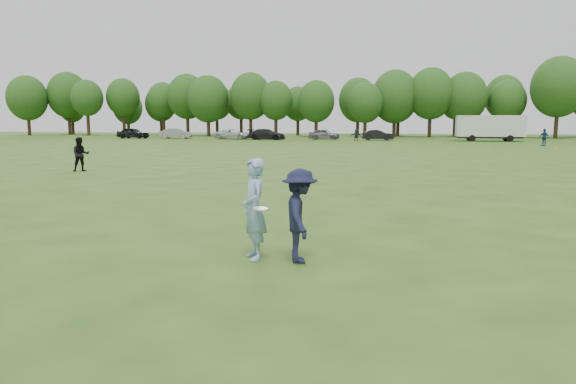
# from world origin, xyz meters

# --- Properties ---
(ground) EXTENTS (200.00, 200.00, 0.00)m
(ground) POSITION_xyz_m (0.00, 0.00, 0.00)
(ground) COLOR #284B15
(ground) RESTS_ON ground
(thrower) EXTENTS (0.71, 0.79, 1.82)m
(thrower) POSITION_xyz_m (0.46, 0.44, 0.91)
(thrower) COLOR #86A6CF
(thrower) RESTS_ON ground
(defender) EXTENTS (0.87, 1.20, 1.66)m
(defender) POSITION_xyz_m (1.31, 0.39, 0.83)
(defender) COLOR #171B34
(defender) RESTS_ON ground
(player_far_a) EXTENTS (1.05, 1.01, 1.70)m
(player_far_a) POSITION_xyz_m (-12.29, 14.45, 0.85)
(player_far_a) COLOR black
(player_far_a) RESTS_ON ground
(player_far_b) EXTENTS (0.97, 1.06, 1.74)m
(player_far_b) POSITION_xyz_m (17.73, 47.85, 0.87)
(player_far_b) COLOR navy
(player_far_b) RESTS_ON ground
(player_far_d) EXTENTS (1.42, 0.51, 1.51)m
(player_far_d) POSITION_xyz_m (-1.82, 57.08, 0.75)
(player_far_d) COLOR #242424
(player_far_d) RESTS_ON ground
(car_a) EXTENTS (4.74, 2.15, 1.58)m
(car_a) POSITION_xyz_m (-34.32, 60.52, 0.79)
(car_a) COLOR black
(car_a) RESTS_ON ground
(car_b) EXTENTS (4.59, 1.87, 1.48)m
(car_b) POSITION_xyz_m (-27.87, 60.98, 0.74)
(car_b) COLOR gray
(car_b) RESTS_ON ground
(car_c) EXTENTS (5.08, 2.52, 1.39)m
(car_c) POSITION_xyz_m (-19.07, 60.33, 0.69)
(car_c) COLOR silver
(car_c) RESTS_ON ground
(car_d) EXTENTS (5.22, 2.53, 1.46)m
(car_d) POSITION_xyz_m (-13.94, 59.15, 0.73)
(car_d) COLOR black
(car_d) RESTS_ON ground
(car_e) EXTENTS (4.29, 1.77, 1.46)m
(car_e) POSITION_xyz_m (-6.47, 61.47, 0.73)
(car_e) COLOR slate
(car_e) RESTS_ON ground
(car_f) EXTENTS (4.30, 1.99, 1.37)m
(car_f) POSITION_xyz_m (0.75, 60.25, 0.68)
(car_f) COLOR black
(car_f) RESTS_ON ground
(field_cone) EXTENTS (0.28, 0.28, 0.30)m
(field_cone) POSITION_xyz_m (17.18, 41.75, 0.15)
(field_cone) COLOR orange
(field_cone) RESTS_ON ground
(disc_in_play) EXTENTS (0.32, 0.32, 0.06)m
(disc_in_play) POSITION_xyz_m (0.66, 0.15, 0.98)
(disc_in_play) COLOR white
(disc_in_play) RESTS_ON ground
(cargo_trailer) EXTENTS (9.00, 2.75, 3.20)m
(cargo_trailer) POSITION_xyz_m (14.55, 59.87, 1.78)
(cargo_trailer) COLOR silver
(cargo_trailer) RESTS_ON ground
(treeline) EXTENTS (130.35, 18.39, 11.74)m
(treeline) POSITION_xyz_m (2.81, 76.90, 6.26)
(treeline) COLOR #332114
(treeline) RESTS_ON ground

